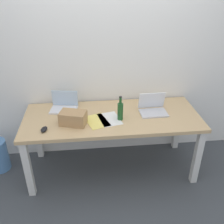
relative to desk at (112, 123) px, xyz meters
The scene contains 10 objects.
ground_plane 0.66m from the desk, ahead, with size 8.00×8.00×0.00m, color #42474C.
back_wall 0.79m from the desk, 90.00° to the left, with size 5.20×0.08×2.60m, color white.
desk is the anchor object (origin of this frame).
laptop_left 0.59m from the desk, 158.08° to the left, with size 0.33×0.26×0.20m.
laptop_right 0.49m from the desk, ahead, with size 0.31×0.24×0.22m.
beer_bottle 0.23m from the desk, 45.67° to the right, with size 0.06×0.06×0.27m.
computer_mouse 0.75m from the desk, 162.58° to the right, with size 0.06×0.10×0.03m, color black.
cardboard_box 0.47m from the desk, 164.02° to the right, with size 0.27×0.17×0.14m, color tan.
paper_yellow_folder 0.22m from the desk, 151.07° to the right, with size 0.21×0.30×0.00m, color #F4E06B.
paper_sheet_center 0.12m from the desk, 116.10° to the right, with size 0.21×0.30×0.00m, color white.
Camera 1 is at (-0.26, -2.40, 2.14)m, focal length 40.29 mm.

